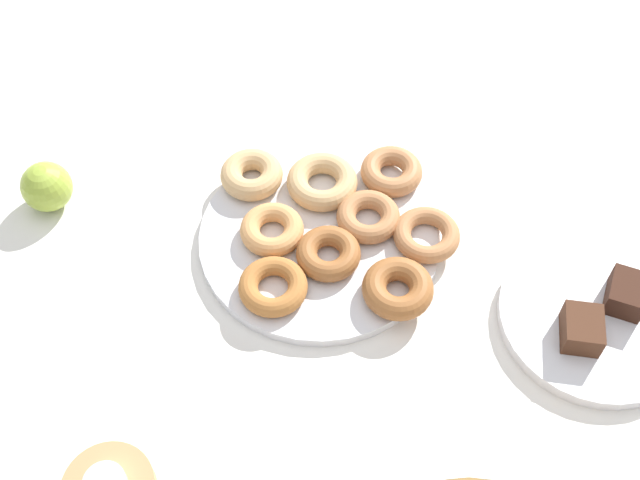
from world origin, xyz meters
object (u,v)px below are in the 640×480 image
donut_4 (272,227)px  donut_8 (427,235)px  donut_2 (273,286)px  cake_plate (595,318)px  donut_7 (368,217)px  apple (47,187)px  donut_1 (328,254)px  donut_3 (252,175)px  donut_0 (398,288)px  donut_5 (322,182)px  donut_plate (319,238)px  donut_6 (391,172)px  brownie_near (627,294)px  brownie_far (582,329)px

donut_4 → donut_8: size_ratio=0.96×
donut_2 → cake_plate: bearing=173.6°
donut_4 → cake_plate: (-0.38, 0.13, -0.02)m
donut_7 → apple: size_ratio=1.23×
donut_1 → donut_3: size_ratio=0.97×
donut_1 → donut_0: bearing=146.4°
donut_2 → donut_5: donut_5 is taller
donut_5 → cake_plate: donut_5 is taller
donut_plate → donut_4: donut_4 is taller
donut_6 → donut_3: bearing=0.5°
donut_0 → donut_4: size_ratio=1.07×
donut_2 → brownie_near: bearing=176.5°
donut_0 → donut_8: bearing=-118.3°
donut_plate → donut_5: 0.08m
donut_4 → donut_3: bearing=-72.3°
donut_4 → cake_plate: 0.40m
donut_1 → donut_6: same height
donut_7 → brownie_far: (-0.23, 0.17, 0.01)m
donut_3 → donut_5: same height
donut_plate → brownie_near: bearing=163.0°
donut_4 → brownie_far: 0.39m
donut_1 → donut_2: (0.07, 0.04, -0.00)m
brownie_far → brownie_near: bearing=-144.0°
apple → donut_1: bearing=162.9°
donut_plate → donut_6: size_ratio=3.72×
donut_6 → brownie_far: brownie_far is taller
donut_0 → donut_4: 0.18m
donut_8 → donut_2: bearing=20.5°
donut_6 → donut_7: donut_6 is taller
donut_6 → apple: size_ratio=1.24×
donut_plate → donut_8: (-0.13, 0.01, 0.02)m
donut_0 → donut_3: 0.25m
donut_plate → cake_plate: 0.34m
donut_0 → donut_2: size_ratio=1.03×
brownie_near → donut_plate: bearing=-17.0°
donut_2 → donut_5: size_ratio=0.90×
donut_4 → donut_6: size_ratio=0.98×
donut_2 → cake_plate: (-0.38, 0.04, -0.02)m
donut_5 → apple: 0.35m
donut_0 → donut_7: size_ratio=1.06×
donut_2 → donut_6: (-0.15, -0.17, 0.00)m
donut_3 → donut_7: donut_3 is taller
donut_4 → brownie_far: brownie_far is taller
donut_4 → donut_5: donut_5 is taller
donut_3 → donut_4: donut_3 is taller
donut_plate → donut_2: (0.06, 0.08, 0.02)m
donut_7 → brownie_near: bearing=156.8°
donut_7 → brownie_far: size_ratio=1.54×
donut_3 → brownie_far: size_ratio=1.56×
donut_1 → apple: size_ratio=1.21×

